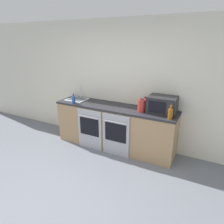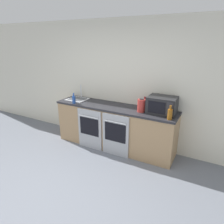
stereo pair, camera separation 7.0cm
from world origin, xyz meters
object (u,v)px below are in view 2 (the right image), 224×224
at_px(bottle_blue, 74,99).
at_px(kettle, 141,105).
at_px(oven_right, 115,135).
at_px(bottle_red, 145,105).
at_px(oven_left, 90,129).
at_px(microwave, 162,105).
at_px(bottle_amber, 170,114).
at_px(sink, 78,99).

bearing_deg(bottle_blue, kettle, 7.05).
xyz_separation_m(oven_right, kettle, (0.41, 0.25, 0.60)).
bearing_deg(bottle_blue, bottle_red, 12.50).
height_order(oven_left, bottle_blue, bottle_blue).
bearing_deg(microwave, oven_left, -165.24).
bearing_deg(bottle_blue, oven_right, -4.02).
xyz_separation_m(oven_left, microwave, (1.37, 0.36, 0.63)).
relative_size(bottle_amber, kettle, 0.99).
bearing_deg(oven_right, oven_left, 180.00).
height_order(oven_left, bottle_amber, bottle_amber).
xyz_separation_m(oven_right, microwave, (0.77, 0.36, 0.63)).
bearing_deg(kettle, microwave, 17.21).
bearing_deg(bottle_amber, oven_left, -176.21).
relative_size(oven_left, bottle_red, 3.36).
height_order(oven_right, bottle_amber, bottle_amber).
bearing_deg(bottle_amber, kettle, 165.37).
bearing_deg(oven_left, bottle_blue, 170.39).
relative_size(kettle, sink, 0.58).
bearing_deg(sink, bottle_red, 1.91).
height_order(bottle_red, bottle_amber, bottle_red).
distance_m(oven_right, bottle_amber, 1.14).
height_order(oven_right, sink, sink).
distance_m(oven_right, sink, 1.30).
bearing_deg(kettle, oven_right, -148.62).
bearing_deg(microwave, bottle_red, 174.31).
relative_size(bottle_amber, sink, 0.58).
xyz_separation_m(oven_left, sink, (-0.55, 0.34, 0.50)).
bearing_deg(oven_left, kettle, 13.89).
height_order(microwave, kettle, microwave).
bearing_deg(kettle, oven_left, -166.11).
bearing_deg(bottle_red, bottle_amber, -27.82).
xyz_separation_m(microwave, bottle_red, (-0.34, 0.03, -0.05)).
height_order(bottle_blue, sink, sink).
distance_m(oven_left, bottle_blue, 0.71).
bearing_deg(bottle_blue, oven_left, -9.61).
distance_m(microwave, sink, 1.92).
distance_m(bottle_red, kettle, 0.15).
bearing_deg(oven_right, kettle, 31.38).
bearing_deg(kettle, bottle_red, 85.70).
xyz_separation_m(bottle_amber, sink, (-2.12, 0.24, -0.08)).
bearing_deg(microwave, bottle_amber, -51.08).
height_order(bottle_amber, sink, sink).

